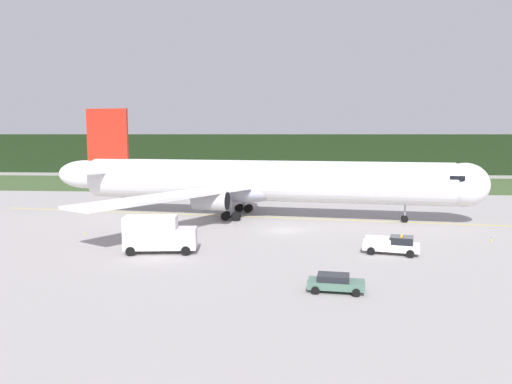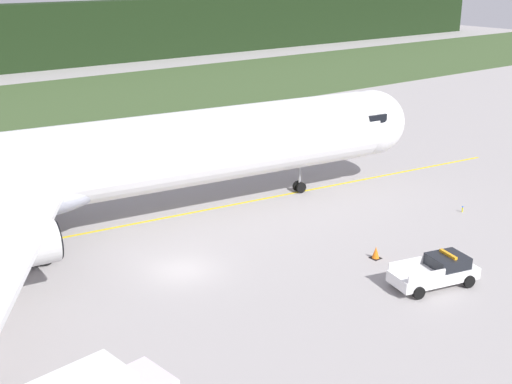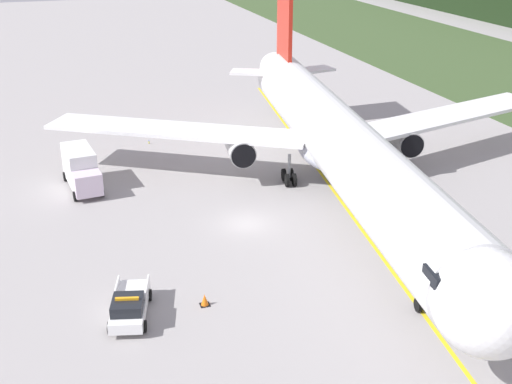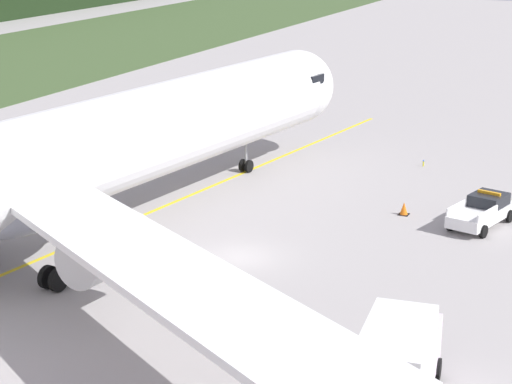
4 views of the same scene
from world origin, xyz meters
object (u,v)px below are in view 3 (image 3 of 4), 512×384
object	(u,v)px
ops_pickup_truck	(130,305)
apron_cone	(205,300)
catering_truck	(81,169)
airliner	(338,141)

from	to	relation	value
ops_pickup_truck	apron_cone	world-z (taller)	ops_pickup_truck
catering_truck	apron_cone	distance (m)	23.70
airliner	ops_pickup_truck	xyz separation A→B (m)	(14.61, -20.57, -4.11)
airliner	apron_cone	xyz separation A→B (m)	(14.61, -15.75, -4.62)
catering_truck	airliner	bearing A→B (deg)	69.35
ops_pickup_truck	airliner	bearing A→B (deg)	125.38
ops_pickup_truck	catering_truck	distance (m)	22.90
ops_pickup_truck	apron_cone	xyz separation A→B (m)	(0.01, 4.82, -0.51)
ops_pickup_truck	catering_truck	xyz separation A→B (m)	(-22.84, -1.29, 1.00)
airliner	apron_cone	size ratio (longest dim) A/B	75.98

